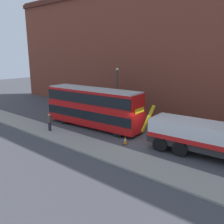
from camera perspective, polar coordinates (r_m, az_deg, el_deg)
ground_plane at (r=21.42m, az=8.03°, el=-6.76°), size 120.00×120.00×0.00m
near_kerb at (r=18.18m, az=0.96°, el=-10.22°), size 60.00×2.80×0.15m
building_facade at (r=27.37m, az=17.90°, el=14.43°), size 60.00×1.50×16.00m
recovery_tow_truck at (r=18.68m, az=23.80°, el=-5.24°), size 10.21×3.17×3.67m
double_decker_bus at (r=24.53m, az=-4.62°, el=1.44°), size 11.15×3.20×4.06m
pedestrian_onlooker at (r=23.85m, az=-14.82°, el=-2.44°), size 0.41×0.47×1.71m
traffic_cone_near_bus at (r=20.23m, az=3.20°, el=-6.87°), size 0.36×0.36×0.72m
street_lamp at (r=29.74m, az=1.25°, el=6.10°), size 0.36×0.36×5.83m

